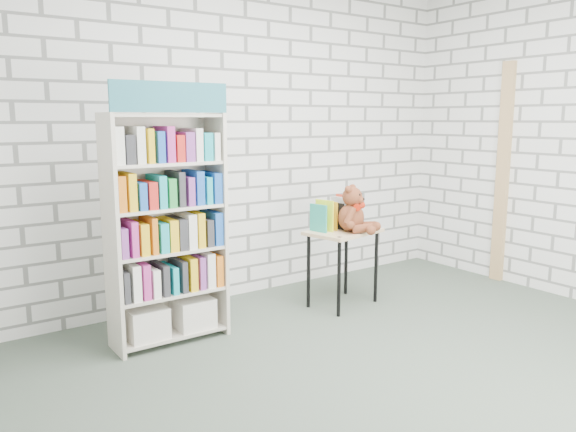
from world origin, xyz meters
TOP-DOWN VIEW (x-y plane):
  - ground at (0.00, 0.00)m, footprint 4.50×4.50m
  - room_shell at (0.00, 0.00)m, footprint 4.52×4.02m
  - bookshelf at (-1.05, 1.36)m, footprint 0.81×0.31m
  - display_table at (0.48, 1.24)m, footprint 0.67×0.53m
  - table_books at (0.46, 1.34)m, footprint 0.45×0.26m
  - teddy_bear at (0.51, 1.15)m, footprint 0.37×0.36m
  - door_trim at (2.23, 0.95)m, footprint 0.05×0.12m

SIDE VIEW (x-z plane):
  - ground at x=0.00m, z-range 0.00..0.00m
  - display_table at x=0.48m, z-range 0.23..0.88m
  - table_books at x=0.46m, z-range 0.65..0.90m
  - teddy_bear at x=0.51m, z-range 0.61..1.00m
  - bookshelf at x=-1.05m, z-range -0.08..1.73m
  - door_trim at x=2.23m, z-range 0.00..2.10m
  - room_shell at x=0.00m, z-range 0.38..3.19m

